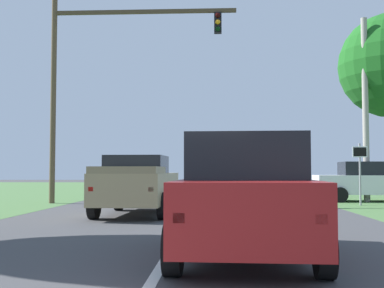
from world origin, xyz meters
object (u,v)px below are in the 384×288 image
Objects in this scene: crossing_suv_far at (369,181)px; utility_pole_right at (365,109)px; pickup_truck_lead at (138,184)px; red_suv_near at (245,194)px; traffic_light at (98,68)px; keep_moving_sign at (360,166)px.

crossing_suv_far is 3.30m from utility_pole_right.
utility_pole_right is at bearing 36.62° from pickup_truck_lead.
traffic_light reaches higher than red_suv_near.
red_suv_near is 13.29m from keep_moving_sign.
pickup_truck_lead is 7.73m from traffic_light.
pickup_truck_lead is (-3.00, 7.54, -0.04)m from red_suv_near.
traffic_light is at bearing 113.69° from red_suv_near.
red_suv_near is 0.57× the size of utility_pole_right.
traffic_light reaches higher than crossing_suv_far.
keep_moving_sign reaches higher than crossing_suv_far.
traffic_light is 12.21m from utility_pole_right.
utility_pole_right is (6.33, 14.48, 3.19)m from red_suv_near.
keep_moving_sign is at bearing 28.82° from pickup_truck_lead.
traffic_light is 13.32m from crossing_suv_far.
red_suv_near is 0.54× the size of traffic_light.
utility_pole_right is (9.33, 6.94, 3.23)m from pickup_truck_lead.
pickup_truck_lead is 0.62× the size of utility_pole_right.
keep_moving_sign is (8.37, 4.61, 0.63)m from pickup_truck_lead.
pickup_truck_lead is 1.08× the size of crossing_suv_far.
keep_moving_sign is 0.30× the size of utility_pole_right.
crossing_suv_far is at bearing 60.68° from utility_pole_right.
traffic_light is 3.55× the size of keep_moving_sign.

